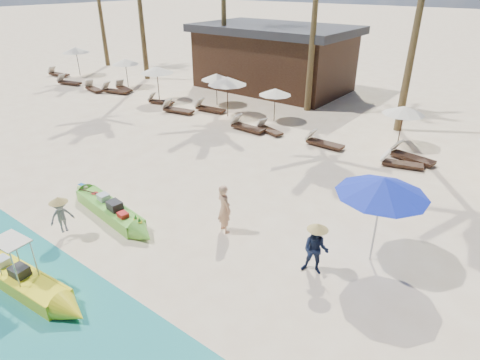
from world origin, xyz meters
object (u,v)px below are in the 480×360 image
Objects in this scene: green_canoe at (109,209)px; blue_umbrella at (383,186)px; yellow_canoe at (17,278)px; tourist at (224,209)px.

green_canoe is 2.08× the size of blue_umbrella.
yellow_canoe is 2.22× the size of blue_umbrella.
green_canoe is 3.70m from yellow_canoe.
green_canoe is at bearing 100.39° from yellow_canoe.
green_canoe is at bearing 42.98° from tourist.
tourist is at bearing -161.71° from blue_umbrella.
tourist is 0.62× the size of blue_umbrella.
tourist reaches higher than green_canoe.
yellow_canoe is 9.71m from blue_umbrella.
tourist is at bearing 31.55° from green_canoe.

